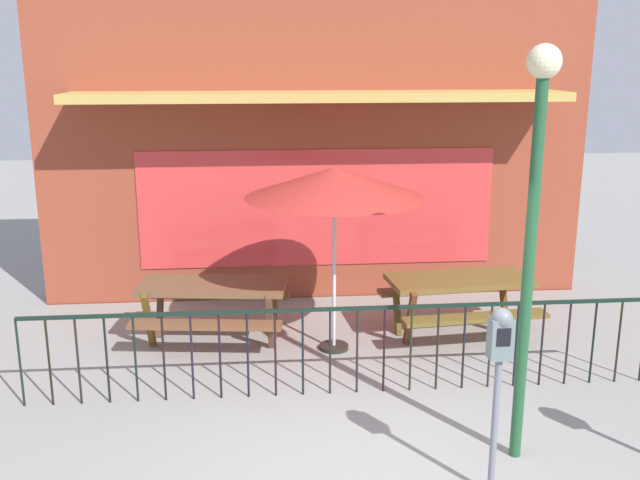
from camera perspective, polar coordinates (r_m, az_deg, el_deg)
The scene contains 7 objects.
pub_storefront at distance 10.46m, azimuth -0.31°, elevation 10.93°, with size 7.86×1.39×5.76m.
patio_fence_front at distance 7.61m, azimuth 1.89°, elevation -7.49°, with size 6.63×0.04×0.97m.
picnic_table_left at distance 9.04m, azimuth -8.48°, elevation -4.38°, with size 1.95×1.57×0.79m.
picnic_table_right at distance 9.33m, azimuth 10.97°, elevation -3.89°, with size 1.92×1.52×0.79m.
patio_umbrella at distance 8.37m, azimuth 1.16°, elevation 4.51°, with size 2.11×2.11×2.25m.
parking_meter_far at distance 5.86m, azimuth 14.00°, elevation -8.64°, with size 0.18×0.17×1.62m.
street_lamp at distance 6.18m, azimuth 16.55°, elevation 3.33°, with size 0.28×0.28×3.59m.
Camera 1 is at (-0.88, -5.35, 3.50)m, focal length 40.50 mm.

